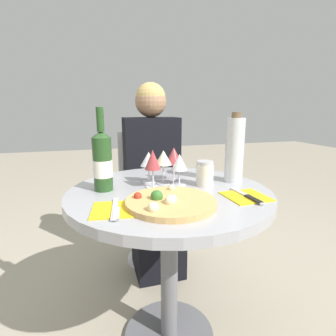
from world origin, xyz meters
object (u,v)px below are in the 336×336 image
Objects in this scene: dining_table at (169,223)px; pizza_large at (170,202)px; seated_diner at (154,187)px; tall_carafe at (235,150)px; chair_behind_diner at (150,197)px; wine_bottle at (102,161)px.

pizza_large is (-0.05, -0.17, 0.16)m from dining_table.
seated_diner is 3.91× the size of tall_carafe.
chair_behind_diner is 2.84× the size of pizza_large.
wine_bottle is at bearing 131.07° from pizza_large.
tall_carafe is (0.31, 0.04, 0.29)m from dining_table.
tall_carafe is at bearing -2.83° from wine_bottle.
dining_table is 2.64× the size of pizza_large.
pizza_large is (-0.12, -0.90, 0.29)m from chair_behind_diner.
chair_behind_diner is 2.69× the size of wine_bottle.
seated_diner is 0.80m from pizza_large.
dining_table is at bearing -15.04° from wine_bottle.
dining_table is 2.50× the size of wine_bottle.
wine_bottle is at bearing 164.96° from dining_table.
chair_behind_diner is 0.18m from seated_diner.
wine_bottle is at bearing 63.43° from chair_behind_diner.
pizza_large is 0.95× the size of wine_bottle.
seated_diner is at bearing 90.00° from chair_behind_diner.
dining_table is 0.75m from chair_behind_diner.
tall_carafe is at bearing 109.08° from chair_behind_diner.
seated_diner is at bearing 82.89° from dining_table.
wine_bottle is 1.07× the size of tall_carafe.
wine_bottle is (-0.33, -0.66, 0.40)m from chair_behind_diner.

